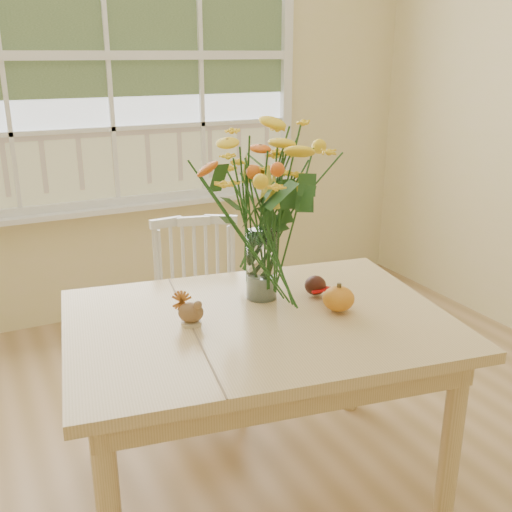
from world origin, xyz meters
name	(u,v)px	position (x,y,z in m)	size (l,w,h in m)	color
wall_back	(109,92)	(0.00, 2.25, 1.35)	(4.00, 0.02, 2.70)	#F0E29A
window	(108,59)	(0.00, 2.21, 1.53)	(2.42, 0.12, 1.74)	silver
dining_table	(259,342)	(0.03, 0.42, 0.61)	(1.43, 1.12, 0.70)	tan
windsor_chair	(198,303)	(0.08, 1.12, 0.48)	(0.47, 0.46, 0.84)	white
flower_vase	(262,197)	(0.13, 0.58, 1.08)	(0.54, 0.54, 0.64)	white
pumpkin	(338,300)	(0.31, 0.34, 0.74)	(0.11, 0.11, 0.09)	orange
turkey_figurine	(191,313)	(-0.19, 0.47, 0.74)	(0.11, 0.10, 0.11)	#CCB78C
dark_gourd	(315,286)	(0.32, 0.50, 0.73)	(0.13, 0.12, 0.07)	#38160F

